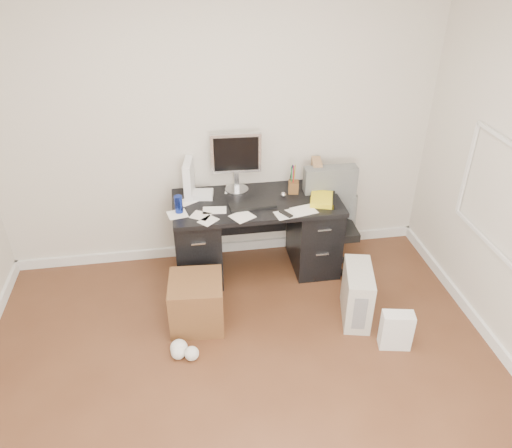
{
  "coord_description": "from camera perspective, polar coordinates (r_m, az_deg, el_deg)",
  "views": [
    {
      "loc": [
        -0.31,
        -2.2,
        2.92
      ],
      "look_at": [
        0.22,
        1.2,
        0.79
      ],
      "focal_mm": 35.0,
      "sensor_mm": 36.0,
      "label": 1
    }
  ],
  "objects": [
    {
      "name": "shopping_bag",
      "position": [
        4.13,
        15.73,
        -11.6
      ],
      "size": [
        0.27,
        0.22,
        0.33
      ],
      "primitive_type": "cube",
      "rotation": [
        0.0,
        0.0,
        -0.2
      ],
      "color": "silver",
      "rests_on": "ground"
    },
    {
      "name": "keyboard",
      "position": [
        4.36,
        -0.38,
        2.14
      ],
      "size": [
        0.42,
        0.17,
        0.02
      ],
      "primitive_type": "cube",
      "rotation": [
        0.0,
        0.0,
        0.08
      ],
      "color": "black",
      "rests_on": "desk"
    },
    {
      "name": "office_chair",
      "position": [
        4.67,
        8.64,
        0.1
      ],
      "size": [
        0.57,
        0.57,
        0.99
      ],
      "primitive_type": null,
      "rotation": [
        0.0,
        0.0,
        -0.02
      ],
      "color": "#4A4C4A",
      "rests_on": "ground"
    },
    {
      "name": "white_binder",
      "position": [
        4.52,
        -7.69,
        5.18
      ],
      "size": [
        0.18,
        0.31,
        0.33
      ],
      "primitive_type": "cube",
      "rotation": [
        0.0,
        0.0,
        -0.15
      ],
      "color": "white",
      "rests_on": "desk"
    },
    {
      "name": "travel_mug",
      "position": [
        4.3,
        -8.84,
        2.24
      ],
      "size": [
        0.09,
        0.09,
        0.16
      ],
      "primitive_type": "cylinder",
      "rotation": [
        0.0,
        0.0,
        -0.29
      ],
      "color": "navy",
      "rests_on": "desk"
    },
    {
      "name": "pc_tower",
      "position": [
        4.27,
        11.47,
        -7.86
      ],
      "size": [
        0.32,
        0.51,
        0.48
      ],
      "primitive_type": "cube",
      "rotation": [
        0.0,
        0.0,
        -0.23
      ],
      "color": "#AEA99D",
      "rests_on": "ground"
    },
    {
      "name": "computer_mouse",
      "position": [
        4.51,
        3.15,
        3.35
      ],
      "size": [
        0.07,
        0.07,
        0.05
      ],
      "primitive_type": "sphere",
      "rotation": [
        0.0,
        0.0,
        -0.35
      ],
      "color": "#B2B2B6",
      "rests_on": "desk"
    },
    {
      "name": "lcd_monitor",
      "position": [
        4.51,
        -2.28,
        7.03
      ],
      "size": [
        0.46,
        0.28,
        0.57
      ],
      "primitive_type": null,
      "rotation": [
        0.0,
        0.0,
        -0.04
      ],
      "color": "#B2B2B6",
      "rests_on": "desk"
    },
    {
      "name": "desk_printer",
      "position": [
        5.09,
        7.48,
        -2.31
      ],
      "size": [
        0.37,
        0.33,
        0.18
      ],
      "primitive_type": "cube",
      "rotation": [
        0.0,
        0.0,
        -0.31
      ],
      "color": "slate",
      "rests_on": "ground"
    },
    {
      "name": "yellow_book",
      "position": [
        4.48,
        7.6,
        2.81
      ],
      "size": [
        0.28,
        0.31,
        0.05
      ],
      "primitive_type": "cube",
      "rotation": [
        0.0,
        0.0,
        -0.31
      ],
      "color": "yellow",
      "rests_on": "desk"
    },
    {
      "name": "paper_remote",
      "position": [
        4.26,
        3.64,
        1.22
      ],
      "size": [
        0.24,
        0.21,
        0.02
      ],
      "primitive_type": null,
      "rotation": [
        0.0,
        0.0,
        0.19
      ],
      "color": "silver",
      "rests_on": "desk"
    },
    {
      "name": "loose_papers",
      "position": [
        4.39,
        -2.39,
        2.17
      ],
      "size": [
        1.1,
        0.6,
        0.0
      ],
      "primitive_type": null,
      "color": "silver",
      "rests_on": "desk"
    },
    {
      "name": "ground",
      "position": [
        3.67,
        -0.54,
        -20.96
      ],
      "size": [
        4.0,
        4.0,
        0.0
      ],
      "primitive_type": "plane",
      "color": "#4A2918",
      "rests_on": "ground"
    },
    {
      "name": "wicker_basket",
      "position": [
        4.18,
        -6.79,
        -8.87
      ],
      "size": [
        0.46,
        0.46,
        0.43
      ],
      "primitive_type": "cube",
      "rotation": [
        0.0,
        0.0,
        -0.07
      ],
      "color": "#4B2C16",
      "rests_on": "ground"
    },
    {
      "name": "pen_cup",
      "position": [
        4.55,
        4.33,
        5.11
      ],
      "size": [
        0.13,
        0.13,
        0.27
      ],
      "primitive_type": null,
      "rotation": [
        0.0,
        0.0,
        -0.19
      ],
      "color": "brown",
      "rests_on": "desk"
    },
    {
      "name": "room_shell",
      "position": [
        2.58,
        -0.11,
        2.53
      ],
      "size": [
        4.02,
        4.02,
        2.71
      ],
      "color": "beige",
      "rests_on": "ground"
    },
    {
      "name": "desk",
      "position": [
        4.64,
        0.08,
        -1.09
      ],
      "size": [
        1.5,
        0.7,
        0.75
      ],
      "color": "black",
      "rests_on": "ground"
    },
    {
      "name": "magazine_file",
      "position": [
        4.7,
        6.89,
        5.77
      ],
      "size": [
        0.14,
        0.23,
        0.26
      ],
      "primitive_type": "cube",
      "rotation": [
        0.0,
        0.0,
        -0.16
      ],
      "color": "#996F4A",
      "rests_on": "desk"
    }
  ]
}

